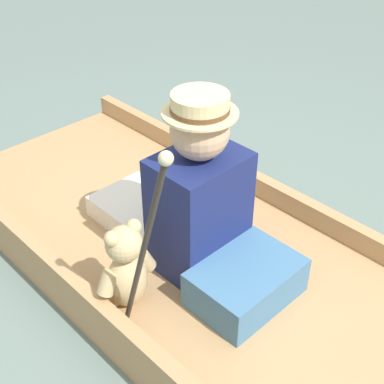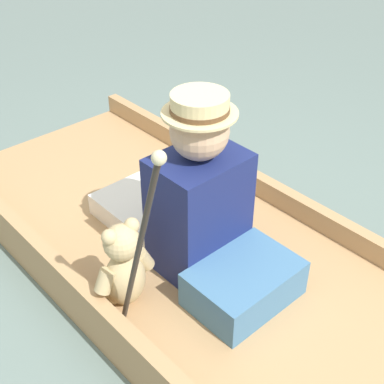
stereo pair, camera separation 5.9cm
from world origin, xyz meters
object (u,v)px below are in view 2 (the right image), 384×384
object	(u,v)px
teddy_bear	(124,266)
walking_cane	(141,238)
wine_glass	(200,164)
seated_person	(187,197)

from	to	relation	value
teddy_bear	walking_cane	distance (m)	0.40
teddy_bear	wine_glass	size ratio (longest dim) A/B	1.76
walking_cane	seated_person	bearing A→B (deg)	32.47
seated_person	walking_cane	xyz separation A→B (m)	(-0.45, -0.28, 0.21)
teddy_bear	wine_glass	distance (m)	0.87
seated_person	walking_cane	size ratio (longest dim) A/B	0.90
seated_person	teddy_bear	bearing A→B (deg)	-171.52
wine_glass	walking_cane	size ratio (longest dim) A/B	0.26
teddy_bear	walking_cane	bearing A→B (deg)	-106.75
teddy_bear	wine_glass	xyz separation A→B (m)	(0.77, 0.40, -0.05)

